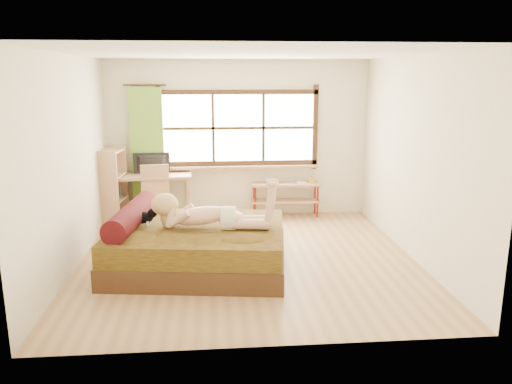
{
  "coord_description": "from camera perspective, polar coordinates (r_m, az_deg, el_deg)",
  "views": [
    {
      "loc": [
        -0.44,
        -6.37,
        2.44
      ],
      "look_at": [
        0.13,
        0.2,
        0.89
      ],
      "focal_mm": 35.0,
      "sensor_mm": 36.0,
      "label": 1
    }
  ],
  "objects": [
    {
      "name": "desk",
      "position": [
        8.56,
        -11.81,
        1.27
      ],
      "size": [
        1.35,
        0.71,
        0.82
      ],
      "rotation": [
        0.0,
        0.0,
        0.09
      ],
      "color": "#9F7156",
      "rests_on": "floor"
    },
    {
      "name": "wall_left",
      "position": [
        6.71,
        -20.56,
        3.04
      ],
      "size": [
        0.0,
        4.5,
        4.5
      ],
      "primitive_type": "plane",
      "rotation": [
        1.57,
        0.0,
        1.57
      ],
      "color": "silver",
      "rests_on": "floor"
    },
    {
      "name": "bookshelf",
      "position": [
        8.49,
        -15.98,
        0.53
      ],
      "size": [
        0.37,
        0.59,
        1.28
      ],
      "rotation": [
        0.0,
        0.0,
        -0.11
      ],
      "color": "#9F7156",
      "rests_on": "floor"
    },
    {
      "name": "woman",
      "position": [
        6.29,
        -5.34,
        -1.19
      ],
      "size": [
        1.58,
        0.64,
        0.66
      ],
      "primitive_type": null,
      "rotation": [
        0.0,
        0.0,
        -0.13
      ],
      "color": "#DDA98E",
      "rests_on": "bed"
    },
    {
      "name": "window",
      "position": [
        8.65,
        -2.02,
        7.04
      ],
      "size": [
        2.8,
        0.16,
        1.46
      ],
      "color": "#FFEDBF",
      "rests_on": "wall_back"
    },
    {
      "name": "wall_back",
      "position": [
        8.7,
        -2.03,
        6.02
      ],
      "size": [
        4.5,
        0.0,
        4.5
      ],
      "primitive_type": "plane",
      "rotation": [
        1.57,
        0.0,
        0.0
      ],
      "color": "silver",
      "rests_on": "floor"
    },
    {
      "name": "pipe_shelf",
      "position": [
        8.77,
        3.5,
        0.0
      ],
      "size": [
        1.2,
        0.31,
        0.68
      ],
      "rotation": [
        0.0,
        0.0,
        -0.01
      ],
      "color": "#9F7156",
      "rests_on": "floor"
    },
    {
      "name": "kitten",
      "position": [
        6.56,
        -12.93,
        -2.68
      ],
      "size": [
        0.34,
        0.17,
        0.26
      ],
      "primitive_type": null,
      "rotation": [
        0.0,
        0.0,
        -0.13
      ],
      "color": "black",
      "rests_on": "bed"
    },
    {
      "name": "chair",
      "position": [
        8.24,
        -11.42,
        -0.17
      ],
      "size": [
        0.49,
        0.49,
        1.02
      ],
      "rotation": [
        0.0,
        0.0,
        0.09
      ],
      "color": "#9F7156",
      "rests_on": "floor"
    },
    {
      "name": "curtain",
      "position": [
        8.67,
        -12.29,
        4.36
      ],
      "size": [
        0.55,
        0.1,
        2.2
      ],
      "primitive_type": "cube",
      "color": "#4D8223",
      "rests_on": "wall_back"
    },
    {
      "name": "monitor",
      "position": [
        8.56,
        -11.86,
        3.2
      ],
      "size": [
        0.61,
        0.13,
        0.35
      ],
      "primitive_type": "imported",
      "rotation": [
        0.0,
        0.0,
        3.23
      ],
      "color": "black",
      "rests_on": "desk"
    },
    {
      "name": "cup",
      "position": [
        8.68,
        1.48,
        1.27
      ],
      "size": [
        0.11,
        0.11,
        0.09
      ],
      "primitive_type": "imported",
      "rotation": [
        0.0,
        0.0,
        -0.01
      ],
      "color": "gray",
      "rests_on": "pipe_shelf"
    },
    {
      "name": "ceiling",
      "position": [
        6.39,
        -1.05,
        15.56
      ],
      "size": [
        4.5,
        4.5,
        0.0
      ],
      "primitive_type": "plane",
      "rotation": [
        3.14,
        0.0,
        0.0
      ],
      "color": "white",
      "rests_on": "wall_back"
    },
    {
      "name": "bed",
      "position": [
        6.52,
        -7.03,
        -6.05
      ],
      "size": [
        2.41,
        2.03,
        0.83
      ],
      "rotation": [
        0.0,
        0.0,
        -0.13
      ],
      "color": "black",
      "rests_on": "floor"
    },
    {
      "name": "floor",
      "position": [
        6.84,
        -0.95,
        -7.68
      ],
      "size": [
        4.5,
        4.5,
        0.0
      ],
      "primitive_type": "plane",
      "color": "#9E754C",
      "rests_on": "ground"
    },
    {
      "name": "wall_front",
      "position": [
        4.28,
        1.09,
        -1.49
      ],
      "size": [
        4.5,
        0.0,
        4.5
      ],
      "primitive_type": "plane",
      "rotation": [
        -1.57,
        0.0,
        0.0
      ],
      "color": "silver",
      "rests_on": "floor"
    },
    {
      "name": "book",
      "position": [
        8.76,
        4.73,
        1.09
      ],
      "size": [
        0.17,
        0.22,
        0.02
      ],
      "primitive_type": "imported",
      "rotation": [
        0.0,
        0.0,
        -0.01
      ],
      "color": "gray",
      "rests_on": "pipe_shelf"
    },
    {
      "name": "wall_right",
      "position": [
        7.0,
        17.75,
        3.64
      ],
      "size": [
        0.0,
        4.5,
        4.5
      ],
      "primitive_type": "plane",
      "rotation": [
        1.57,
        0.0,
        -1.57
      ],
      "color": "silver",
      "rests_on": "floor"
    }
  ]
}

